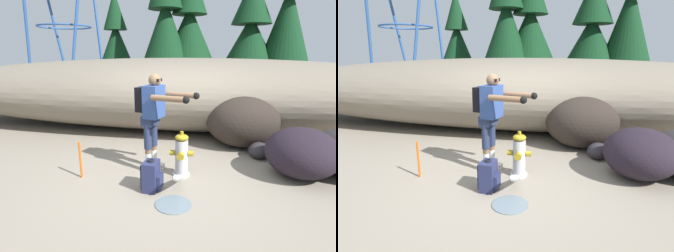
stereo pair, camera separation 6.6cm
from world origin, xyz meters
The scene contains 15 objects.
ground_plane centered at (0.00, 0.00, -0.02)m, with size 56.00×56.00×0.04m, color gray.
dirt_embankment centered at (0.00, 3.09, 0.92)m, with size 15.73×3.20×1.84m, color #756B5B.
fire_hydrant centered at (0.29, 0.05, 0.35)m, with size 0.39×0.33×0.75m.
hydrant_water_jet centered at (0.29, -0.58, 0.16)m, with size 0.49×1.04×0.45m.
utility_worker centered at (-0.19, 0.19, 1.04)m, with size 1.04×0.68×1.63m.
spare_backpack centered at (-0.08, -0.51, 0.22)m, with size 0.31×0.31×0.47m.
boulder_large centered at (2.21, 0.36, 0.40)m, with size 1.15×1.18×0.80m, color black.
boulder_mid centered at (1.39, 1.75, 0.57)m, with size 1.53×1.35×1.14m, color #2C241F.
boulder_outlier centered at (1.67, 1.10, 0.15)m, with size 0.50×0.40×0.29m, color #2B272C.
pine_tree_far_left centered at (-4.23, 10.01, 2.78)m, with size 1.82×1.82×4.96m.
pine_tree_left centered at (-1.43, 8.68, 3.38)m, with size 2.37×2.37×6.49m.
pine_tree_center centered at (-0.42, 9.31, 3.28)m, with size 2.50×2.50×5.91m.
pine_tree_right centered at (2.38, 9.69, 2.87)m, with size 2.82×2.82×5.41m.
pine_tree_far_right centered at (3.91, 9.60, 3.85)m, with size 2.22×2.22×7.23m.
survey_stake centered at (-1.29, -0.28, 0.30)m, with size 0.04×0.04×0.60m, color #E55914.
Camera 2 is at (0.80, -4.09, 1.94)m, focal length 29.45 mm.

